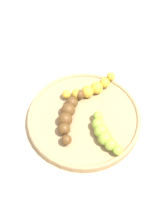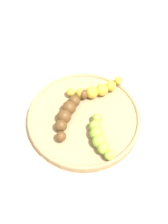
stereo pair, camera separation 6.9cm
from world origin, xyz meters
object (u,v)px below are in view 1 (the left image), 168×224
Objects in this scene: banana_green at (104,134)px; banana_overripe at (69,115)px; banana_spotted at (91,88)px; fruit_bowl at (84,118)px.

banana_overripe is at bearing -56.44° from banana_green.
banana_overripe reaches higher than banana_spotted.
banana_overripe reaches higher than fruit_bowl.
banana_overripe is (0.03, -0.02, 0.02)m from fruit_bowl.
banana_green is at bearing 83.93° from fruit_bowl.
fruit_bowl is 0.08m from banana_spotted.
banana_overripe is at bearing -61.36° from banana_spotted.
banana_green is (-0.02, 0.09, -0.00)m from banana_overripe.
fruit_bowl is 0.04m from banana_overripe.
banana_spotted reaches higher than fruit_bowl.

